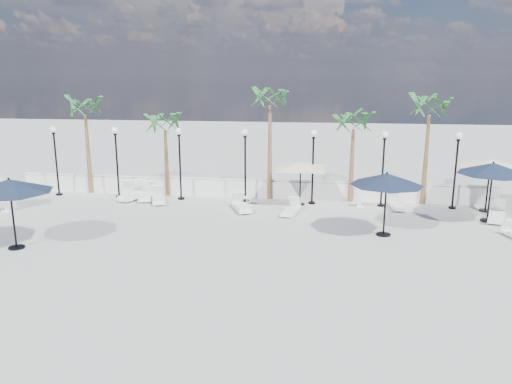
# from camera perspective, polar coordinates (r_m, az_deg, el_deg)

# --- Properties ---
(ground) EXTENTS (100.00, 100.00, 0.00)m
(ground) POSITION_cam_1_polar(r_m,az_deg,el_deg) (20.27, -4.09, -5.66)
(ground) COLOR #AAAAA5
(ground) RESTS_ON ground
(balustrade) EXTENTS (26.00, 0.30, 1.01)m
(balustrade) POSITION_cam_1_polar(r_m,az_deg,el_deg) (27.25, -0.90, 0.39)
(balustrade) COLOR silver
(balustrade) RESTS_ON ground
(lamppost_0) EXTENTS (0.36, 0.36, 3.84)m
(lamppost_0) POSITION_cam_1_polar(r_m,az_deg,el_deg) (29.40, -21.97, 4.40)
(lamppost_0) COLOR black
(lamppost_0) RESTS_ON ground
(lamppost_1) EXTENTS (0.36, 0.36, 3.84)m
(lamppost_1) POSITION_cam_1_polar(r_m,az_deg,el_deg) (27.84, -15.67, 4.42)
(lamppost_1) COLOR black
(lamppost_1) RESTS_ON ground
(lamppost_2) EXTENTS (0.36, 0.36, 3.84)m
(lamppost_2) POSITION_cam_1_polar(r_m,az_deg,el_deg) (26.65, -8.72, 4.38)
(lamppost_2) COLOR black
(lamppost_2) RESTS_ON ground
(lamppost_3) EXTENTS (0.36, 0.36, 3.84)m
(lamppost_3) POSITION_cam_1_polar(r_m,az_deg,el_deg) (25.89, -1.25, 4.26)
(lamppost_3) COLOR black
(lamppost_3) RESTS_ON ground
(lamppost_4) EXTENTS (0.36, 0.36, 3.84)m
(lamppost_4) POSITION_cam_1_polar(r_m,az_deg,el_deg) (25.58, 6.54, 4.07)
(lamppost_4) COLOR black
(lamppost_4) RESTS_ON ground
(lamppost_5) EXTENTS (0.36, 0.36, 3.84)m
(lamppost_5) POSITION_cam_1_polar(r_m,az_deg,el_deg) (25.75, 14.36, 3.80)
(lamppost_5) COLOR black
(lamppost_5) RESTS_ON ground
(lamppost_6) EXTENTS (0.36, 0.36, 3.84)m
(lamppost_6) POSITION_cam_1_polar(r_m,az_deg,el_deg) (26.39, 21.94, 3.47)
(lamppost_6) COLOR black
(lamppost_6) RESTS_ON ground
(palm_0) EXTENTS (2.60, 2.60, 5.50)m
(palm_0) POSITION_cam_1_polar(r_m,az_deg,el_deg) (29.18, -18.96, 8.63)
(palm_0) COLOR brown
(palm_0) RESTS_ON ground
(palm_1) EXTENTS (2.60, 2.60, 4.70)m
(palm_1) POSITION_cam_1_polar(r_m,az_deg,el_deg) (27.54, -10.36, 7.26)
(palm_1) COLOR brown
(palm_1) RESTS_ON ground
(palm_2) EXTENTS (2.60, 2.60, 6.10)m
(palm_2) POSITION_cam_1_polar(r_m,az_deg,el_deg) (26.23, 1.63, 10.15)
(palm_2) COLOR brown
(palm_2) RESTS_ON ground
(palm_3) EXTENTS (2.60, 2.60, 4.90)m
(palm_3) POSITION_cam_1_polar(r_m,az_deg,el_deg) (26.22, 11.08, 7.35)
(palm_3) COLOR brown
(palm_3) RESTS_ON ground
(palm_4) EXTENTS (2.60, 2.60, 5.70)m
(palm_4) POSITION_cam_1_polar(r_m,az_deg,el_deg) (26.62, 19.22, 8.63)
(palm_4) COLOR brown
(palm_4) RESTS_ON ground
(lounger_0) EXTENTS (1.13, 2.15, 0.77)m
(lounger_0) POSITION_cam_1_polar(r_m,az_deg,el_deg) (27.41, -12.44, -0.30)
(lounger_0) COLOR white
(lounger_0) RESTS_ON ground
(lounger_1) EXTENTS (1.28, 2.03, 0.73)m
(lounger_1) POSITION_cam_1_polar(r_m,az_deg,el_deg) (26.61, -11.14, -0.68)
(lounger_1) COLOR white
(lounger_1) RESTS_ON ground
(lounger_2) EXTENTS (1.43, 2.26, 0.81)m
(lounger_2) POSITION_cam_1_polar(r_m,az_deg,el_deg) (27.56, -13.60, -0.26)
(lounger_2) COLOR white
(lounger_2) RESTS_ON ground
(lounger_3) EXTENTS (1.20, 2.19, 0.78)m
(lounger_3) POSITION_cam_1_polar(r_m,az_deg,el_deg) (27.78, -14.45, -0.22)
(lounger_3) COLOR white
(lounger_3) RESTS_ON ground
(lounger_4) EXTENTS (1.32, 2.02, 0.72)m
(lounger_4) POSITION_cam_1_polar(r_m,az_deg,el_deg) (24.61, -1.68, -1.58)
(lounger_4) COLOR white
(lounger_4) RESTS_ON ground
(lounger_5) EXTENTS (0.91, 1.83, 0.66)m
(lounger_5) POSITION_cam_1_polar(r_m,az_deg,el_deg) (24.02, 4.03, -2.05)
(lounger_5) COLOR white
(lounger_5) RESTS_ON ground
(lounger_6) EXTENTS (0.79, 1.85, 0.67)m
(lounger_6) POSITION_cam_1_polar(r_m,az_deg,el_deg) (25.95, 15.69, -1.34)
(lounger_6) COLOR white
(lounger_6) RESTS_ON ground
(lounger_7) EXTENTS (1.32, 2.21, 0.79)m
(lounger_7) POSITION_cam_1_polar(r_m,az_deg,el_deg) (25.48, 25.80, -2.38)
(lounger_7) COLOR white
(lounger_7) RESTS_ON ground
(side_table_0) EXTENTS (0.59, 0.59, 0.57)m
(side_table_0) POSITION_cam_1_polar(r_m,az_deg,el_deg) (27.34, -26.72, -1.29)
(side_table_0) COLOR white
(side_table_0) RESTS_ON ground
(side_table_1) EXTENTS (0.47, 0.47, 0.46)m
(side_table_1) POSITION_cam_1_polar(r_m,az_deg,el_deg) (25.47, -1.06, -0.98)
(side_table_1) COLOR white
(side_table_1) RESTS_ON ground
(side_table_2) EXTENTS (0.52, 0.52, 0.50)m
(side_table_2) POSITION_cam_1_polar(r_m,az_deg,el_deg) (25.80, 11.86, -1.02)
(side_table_2) COLOR white
(side_table_2) RESTS_ON ground
(parasol_navy_left) EXTENTS (3.18, 3.18, 2.80)m
(parasol_navy_left) POSITION_cam_1_polar(r_m,az_deg,el_deg) (20.96, -26.35, 0.60)
(parasol_navy_left) COLOR black
(parasol_navy_left) RESTS_ON ground
(parasol_navy_mid) EXTENTS (3.03, 3.03, 2.71)m
(parasol_navy_mid) POSITION_cam_1_polar(r_m,az_deg,el_deg) (21.05, 14.71, 1.38)
(parasol_navy_mid) COLOR black
(parasol_navy_mid) RESTS_ON ground
(parasol_navy_right) EXTENTS (3.12, 3.12, 2.79)m
(parasol_navy_right) POSITION_cam_1_polar(r_m,az_deg,el_deg) (24.69, 25.46, 2.41)
(parasol_navy_right) COLOR black
(parasol_navy_right) RESTS_ON ground
(parasol_cream_sq_a) EXTENTS (4.91, 4.91, 2.41)m
(parasol_cream_sq_a) POSITION_cam_1_polar(r_m,az_deg,el_deg) (25.35, 5.13, 3.42)
(parasol_cream_sq_a) COLOR black
(parasol_cream_sq_a) RESTS_ON ground
(parasol_cream_sq_b) EXTENTS (5.55, 5.55, 2.78)m
(parasol_cream_sq_b) POSITION_cam_1_polar(r_m,az_deg,el_deg) (26.50, 25.26, 3.36)
(parasol_cream_sq_b) COLOR black
(parasol_cream_sq_b) RESTS_ON ground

